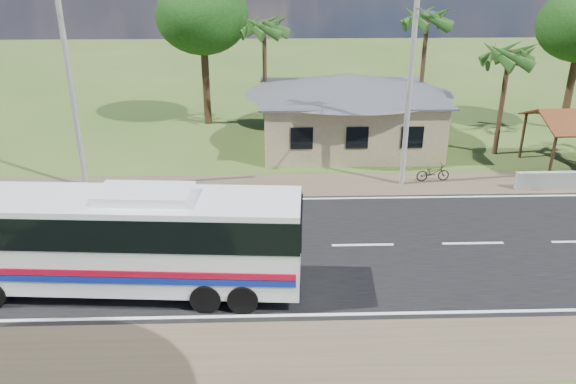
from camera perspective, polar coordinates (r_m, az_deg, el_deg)
name	(u,v)px	position (r m, az deg, el deg)	size (l,w,h in m)	color
ground	(363,245)	(22.96, 7.60, -5.40)	(120.00, 120.00, 0.00)	#314C1B
road	(363,245)	(22.96, 7.61, -5.38)	(120.00, 16.00, 0.03)	black
house	(348,102)	(34.22, 6.14, 9.03)	(12.40, 10.00, 5.00)	tan
utility_poles	(404,71)	(27.60, 11.72, 11.96)	(32.80, 2.22, 11.00)	#9E9E99
palm_near	(509,55)	(33.97, 21.55, 12.79)	(2.80, 2.80, 6.70)	#47301E
palm_mid	(427,19)	(36.88, 13.97, 16.66)	(2.80, 2.80, 8.20)	#47301E
palm_far	(264,27)	(36.14, -2.44, 16.39)	(2.80, 2.80, 7.70)	#47301E
tree_behind_house	(202,17)	(38.33, -8.70, 17.20)	(6.00, 6.00, 9.61)	#47301E
coach_bus	(119,234)	(19.73, -16.79, -4.11)	(12.44, 3.48, 3.82)	white
motorcycle	(433,173)	(29.89, 14.51, 1.92)	(0.60, 1.73, 0.91)	black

